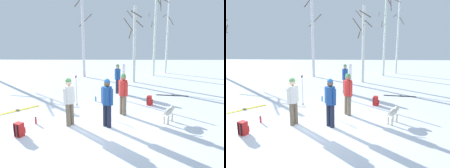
# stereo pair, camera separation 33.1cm
# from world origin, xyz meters

# --- Properties ---
(ground_plane) EXTENTS (60.00, 60.00, 0.00)m
(ground_plane) POSITION_xyz_m (0.00, 0.00, 0.00)
(ground_plane) COLOR white
(person_0) EXTENTS (0.34, 0.46, 1.72)m
(person_0) POSITION_xyz_m (-0.75, -0.05, 0.98)
(person_0) COLOR #72604C
(person_0) RESTS_ON ground_plane
(person_1) EXTENTS (0.42, 0.37, 1.72)m
(person_1) POSITION_xyz_m (0.57, -0.16, 0.98)
(person_1) COLOR #1E2338
(person_1) RESTS_ON ground_plane
(person_2) EXTENTS (0.34, 0.49, 1.72)m
(person_2) POSITION_xyz_m (1.00, 4.70, 0.98)
(person_2) COLOR #1E2338
(person_2) RESTS_ON ground_plane
(person_3) EXTENTS (0.36, 0.43, 1.72)m
(person_3) POSITION_xyz_m (1.17, 1.05, 0.98)
(person_3) COLOR #72604C
(person_3) RESTS_ON ground_plane
(dog) EXTENTS (0.58, 0.74, 0.57)m
(dog) POSITION_xyz_m (2.85, 0.29, 0.39)
(dog) COLOR beige
(dog) RESTS_ON ground_plane
(ski_pair_planted_1) EXTENTS (0.14, 0.06, 1.89)m
(ski_pair_planted_1) POSITION_xyz_m (1.30, 3.11, 0.94)
(ski_pair_planted_1) COLOR white
(ski_pair_planted_1) RESTS_ON ground_plane
(ski_pair_lying_0) EXTENTS (1.75, 0.45, 0.05)m
(ski_pair_lying_0) POSITION_xyz_m (4.08, 4.13, 0.01)
(ski_pair_lying_0) COLOR black
(ski_pair_lying_0) RESTS_ON ground_plane
(ski_pair_lying_1) EXTENTS (1.37, 1.46, 0.05)m
(ski_pair_lying_1) POSITION_xyz_m (-3.37, 1.49, 0.01)
(ski_pair_lying_1) COLOR yellow
(ski_pair_lying_1) RESTS_ON ground_plane
(ski_poles_0) EXTENTS (0.07, 0.22, 1.45)m
(ski_poles_0) POSITION_xyz_m (-0.93, 2.15, 0.77)
(ski_poles_0) COLOR #B2B2BC
(ski_poles_0) RESTS_ON ground_plane
(backpack_0) EXTENTS (0.33, 0.30, 0.44)m
(backpack_0) POSITION_xyz_m (2.50, 2.38, 0.21)
(backpack_0) COLOR red
(backpack_0) RESTS_ON ground_plane
(backpack_1) EXTENTS (0.32, 0.34, 0.44)m
(backpack_1) POSITION_xyz_m (-2.17, -0.92, 0.21)
(backpack_1) COLOR red
(backpack_1) RESTS_ON ground_plane
(water_bottle_0) EXTENTS (0.07, 0.07, 0.26)m
(water_bottle_0) POSITION_xyz_m (-2.04, 0.05, 0.12)
(water_bottle_0) COLOR red
(water_bottle_0) RESTS_ON ground_plane
(water_bottle_1) EXTENTS (0.07, 0.07, 0.25)m
(water_bottle_1) POSITION_xyz_m (-0.13, 2.93, 0.12)
(water_bottle_1) COLOR #1E72BF
(water_bottle_1) RESTS_ON ground_plane
(birch_tree_1) EXTENTS (1.39, 1.30, 7.84)m
(birch_tree_1) POSITION_xyz_m (-1.89, 10.61, 3.93)
(birch_tree_1) COLOR silver
(birch_tree_1) RESTS_ON ground_plane
(birch_tree_2) EXTENTS (1.47, 1.30, 5.57)m
(birch_tree_2) POSITION_xyz_m (2.27, 8.13, 2.95)
(birch_tree_2) COLOR silver
(birch_tree_2) RESTS_ON ground_plane
(birch_tree_3) EXTENTS (1.24, 1.22, 7.20)m
(birch_tree_3) POSITION_xyz_m (4.42, 11.43, 3.74)
(birch_tree_3) COLOR silver
(birch_tree_3) RESTS_ON ground_plane
(birch_tree_4) EXTENTS (1.19, 1.22, 7.99)m
(birch_tree_4) POSITION_xyz_m (5.94, 13.02, 4.11)
(birch_tree_4) COLOR silver
(birch_tree_4) RESTS_ON ground_plane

